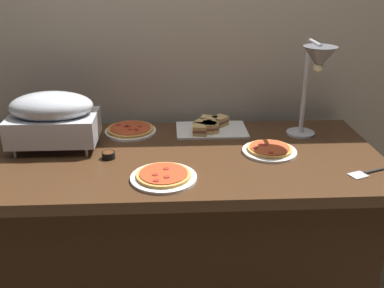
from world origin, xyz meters
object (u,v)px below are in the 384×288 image
Objects in this scene: chafing_dish at (53,117)px; pizza_plate_center at (270,150)px; heat_lamp at (317,68)px; sauce_cup_near at (109,155)px; pizza_plate_raised_stand at (131,130)px; pizza_plate_front at (164,176)px; serving_spatula at (367,173)px; sandwich_platter at (210,127)px.

chafing_dish reaches higher than pizza_plate_center.
heat_lamp reaches higher than sauce_cup_near.
pizza_plate_raised_stand is (0.33, 0.18, -0.14)m from chafing_dish.
heat_lamp is 1.78× the size of pizza_plate_front.
pizza_plate_raised_stand is at bearing 156.18° from pizza_plate_center.
chafing_dish is at bearing -151.14° from pizza_plate_raised_stand.
pizza_plate_front is 0.84m from serving_spatula.
sandwich_platter is at bearing 131.47° from pizza_plate_center.
pizza_plate_front reaches higher than serving_spatula.
heat_lamp is 0.42m from pizza_plate_center.
pizza_plate_raised_stand is 0.41m from sandwich_platter.
chafing_dish reaches higher than sandwich_platter.
pizza_plate_raised_stand is 4.45× the size of sauce_cup_near.
pizza_plate_center and sauce_cup_near have the same top height.
sandwich_platter reaches higher than pizza_plate_raised_stand.
pizza_plate_center is at bearing 26.06° from pizza_plate_front.
sauce_cup_near is (-0.73, -0.02, 0.00)m from pizza_plate_center.
sauce_cup_near reaches higher than serving_spatula.
pizza_plate_center is (0.48, 0.24, 0.00)m from pizza_plate_front.
sandwich_platter is (-0.25, 0.29, 0.01)m from pizza_plate_center.
pizza_plate_center is 0.72m from pizza_plate_raised_stand.
pizza_plate_front is 1.58× the size of serving_spatula.
sandwich_platter is at bearing 13.64° from chafing_dish.
sauce_cup_near is (-0.48, -0.31, -0.01)m from sandwich_platter.
chafing_dish is 1.52× the size of pizza_plate_raised_stand.
chafing_dish is 1.01m from pizza_plate_center.
serving_spatula is (0.35, -0.23, -0.01)m from pizza_plate_center.
chafing_dish is 2.32× the size of serving_spatula.
heat_lamp is at bearing 25.80° from pizza_plate_front.
heat_lamp is 0.51m from serving_spatula.
pizza_plate_raised_stand is (-0.66, 0.29, 0.00)m from pizza_plate_center.
pizza_plate_front is 0.54m from pizza_plate_center.
serving_spatula is at bearing -10.84° from sauce_cup_near.
pizza_plate_front is at bearing -40.66° from sauce_cup_near.
sauce_cup_near is (0.26, -0.13, -0.14)m from chafing_dish.
pizza_plate_center is (-0.21, -0.10, -0.36)m from heat_lamp.
heat_lamp is at bearing 114.00° from serving_spatula.
heat_lamp is (1.20, -0.01, 0.22)m from chafing_dish.
pizza_plate_center is 0.38m from sandwich_platter.
heat_lamp is 2.81× the size of serving_spatula.
serving_spatula is at bearing -33.29° from pizza_plate_center.
chafing_dish is 0.77m from sandwich_platter.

